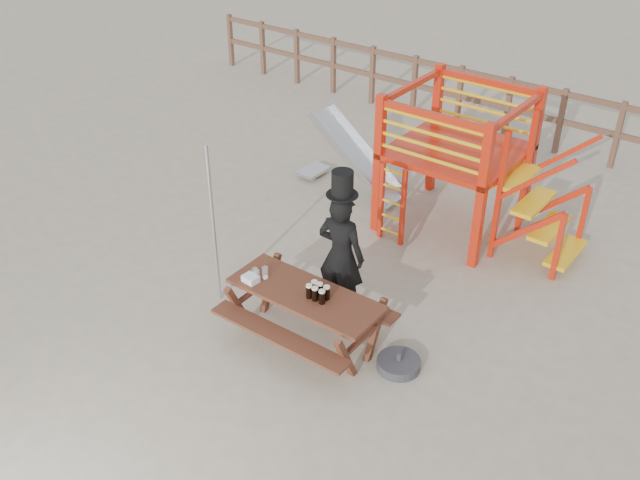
% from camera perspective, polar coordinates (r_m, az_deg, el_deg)
% --- Properties ---
extents(ground, '(60.00, 60.00, 0.00)m').
position_cam_1_polar(ground, '(8.56, -2.65, -8.10)').
color(ground, '#B5A68D').
rests_on(ground, ground).
extents(back_fence, '(15.09, 0.09, 1.20)m').
position_cam_1_polar(back_fence, '(13.56, 16.80, 10.11)').
color(back_fence, brown).
rests_on(back_fence, ground).
extents(playground_fort, '(4.71, 1.84, 2.10)m').
position_cam_1_polar(playground_fort, '(10.48, 10.42, 6.45)').
color(playground_fort, red).
rests_on(playground_fort, ground).
extents(picnic_table, '(1.85, 1.29, 0.71)m').
position_cam_1_polar(picnic_table, '(8.28, -1.17, -5.67)').
color(picnic_table, brown).
rests_on(picnic_table, ground).
extents(man_with_hat, '(0.65, 0.47, 1.96)m').
position_cam_1_polar(man_with_hat, '(8.50, 1.70, -1.01)').
color(man_with_hat, black).
rests_on(man_with_hat, ground).
extents(metal_pole, '(0.05, 0.05, 2.15)m').
position_cam_1_polar(metal_pole, '(8.73, -8.53, 1.09)').
color(metal_pole, '#B2B2B7').
rests_on(metal_pole, ground).
extents(parasol_base, '(0.50, 0.50, 0.21)m').
position_cam_1_polar(parasol_base, '(8.21, 6.31, -9.81)').
color(parasol_base, '#37363B').
rests_on(parasol_base, ground).
extents(paper_bag, '(0.19, 0.15, 0.08)m').
position_cam_1_polar(paper_bag, '(8.31, -5.57, -3.11)').
color(paper_bag, white).
rests_on(paper_bag, picnic_table).
extents(stout_pints, '(0.25, 0.17, 0.17)m').
position_cam_1_polar(stout_pints, '(7.99, -0.18, -4.17)').
color(stout_pints, black).
rests_on(stout_pints, picnic_table).
extents(empty_glasses, '(0.15, 0.18, 0.15)m').
position_cam_1_polar(empty_glasses, '(8.32, -4.90, -2.78)').
color(empty_glasses, silver).
rests_on(empty_glasses, picnic_table).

